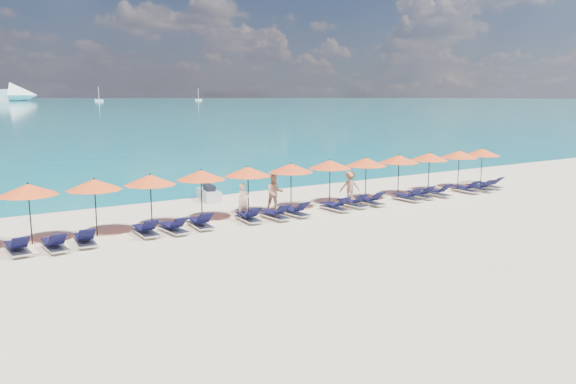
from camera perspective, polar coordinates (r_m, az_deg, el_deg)
ground at (r=22.19m, az=4.20°, el=-4.17°), size 1400.00×1400.00×0.00m
sailboat_near at (r=506.18m, az=-18.65°, el=8.85°), size 6.76×2.25×12.40m
sailboat_far at (r=564.67m, az=-9.08°, el=9.27°), size 6.41×2.14×11.75m
jetski at (r=29.36m, az=-8.06°, el=-0.17°), size 1.12×2.23×0.76m
beachgoer_a at (r=24.36m, az=-4.56°, el=-0.98°), size 0.63×0.46×1.60m
beachgoer_b at (r=26.24m, az=-1.37°, el=-0.06°), size 0.94×0.73×1.70m
beachgoer_c at (r=28.47m, az=6.31°, el=0.54°), size 1.13×0.93×1.59m
umbrella_2 at (r=22.12m, az=-24.90°, el=0.22°), size 2.10×2.10×2.28m
umbrella_3 at (r=22.44m, az=-19.08°, el=0.73°), size 2.10×2.10×2.28m
umbrella_4 at (r=23.07m, az=-13.83°, el=1.22°), size 2.10×2.10×2.28m
umbrella_5 at (r=24.05m, az=-8.83°, el=1.73°), size 2.10×2.10×2.28m
umbrella_6 at (r=24.93m, az=-4.08°, el=2.10°), size 2.10×2.10×2.28m
umbrella_7 at (r=26.06m, az=0.31°, el=2.46°), size 2.10×2.10×2.28m
umbrella_8 at (r=27.50m, az=4.29°, el=2.82°), size 2.10×2.10×2.28m
umbrella_9 at (r=28.68m, az=7.94°, el=3.04°), size 2.10×2.10×2.28m
umbrella_10 at (r=30.32m, az=11.20°, el=3.31°), size 2.10×2.10×2.28m
umbrella_11 at (r=31.86m, az=14.18°, el=3.51°), size 2.10×2.10×2.28m
umbrella_12 at (r=33.61m, az=17.01°, el=3.69°), size 2.10×2.10×2.28m
umbrella_13 at (r=35.26m, az=19.14°, el=3.85°), size 2.10×2.10×2.28m
lounger_3 at (r=21.29m, az=-25.79°, el=-5.09°), size 0.72×1.73×0.66m
lounger_4 at (r=21.22m, az=-22.63°, el=-4.91°), size 0.72×1.73×0.66m
lounger_5 at (r=21.56m, az=-19.94°, el=-4.51°), size 0.76×1.74×0.66m
lounger_6 at (r=22.29m, az=-14.27°, el=-3.76°), size 0.62×1.70×0.66m
lounger_7 at (r=22.48m, az=-11.56°, el=-3.55°), size 0.77×1.75×0.66m
lounger_8 at (r=23.11m, az=-8.89°, el=-3.10°), size 0.73×1.74×0.66m
lounger_9 at (r=24.00m, az=-4.02°, el=-2.52°), size 0.75×1.74×0.66m
lounger_10 at (r=24.43m, az=-1.31°, el=-2.28°), size 0.70×1.73×0.66m
lounger_11 at (r=25.07m, az=0.71°, el=-1.96°), size 0.76×1.74×0.66m
lounger_12 at (r=26.31m, az=4.86°, el=-1.43°), size 0.72×1.73×0.66m
lounger_13 at (r=27.21m, az=6.59°, el=-1.09°), size 0.77×1.75×0.66m
lounger_14 at (r=27.87m, az=8.36°, el=-0.87°), size 0.63×1.70×0.66m
lounger_15 at (r=29.28m, az=12.06°, el=-0.47°), size 0.66×1.71×0.66m
lounger_16 at (r=30.20m, az=13.32°, el=-0.21°), size 0.67×1.72×0.66m
lounger_17 at (r=30.99m, az=14.94°, el=-0.02°), size 0.66×1.72×0.66m
lounger_18 at (r=32.63m, az=17.62°, el=0.33°), size 0.70×1.73×0.66m
lounger_19 at (r=33.34m, az=18.94°, el=0.45°), size 0.72×1.73×0.66m
lounger_20 at (r=34.51m, az=19.76°, el=0.71°), size 0.71×1.73×0.66m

